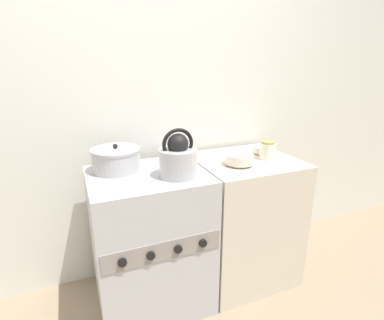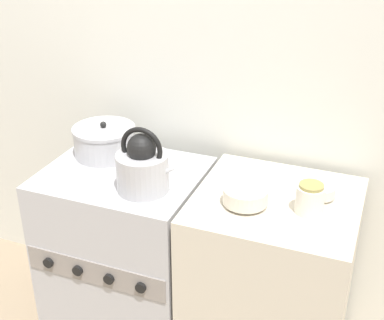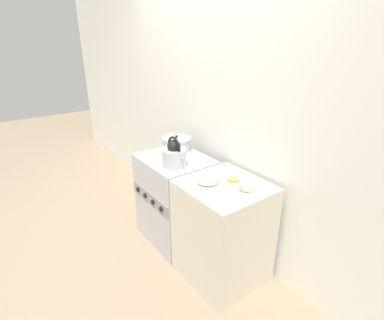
# 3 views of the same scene
# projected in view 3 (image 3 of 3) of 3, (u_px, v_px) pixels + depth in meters

# --- Properties ---
(ground_plane) EXTENTS (12.00, 12.00, 0.00)m
(ground_plane) POSITION_uv_depth(u_px,v_px,m) (153.00, 246.00, 2.95)
(ground_plane) COLOR gray
(wall_back) EXTENTS (7.00, 0.06, 2.50)m
(wall_back) POSITION_uv_depth(u_px,v_px,m) (209.00, 111.00, 2.83)
(wall_back) COLOR silver
(wall_back) RESTS_ON ground_plane
(stove) EXTENTS (0.66, 0.58, 0.87)m
(stove) POSITION_uv_depth(u_px,v_px,m) (176.00, 199.00, 2.93)
(stove) COLOR #B2B2B7
(stove) RESTS_ON ground_plane
(counter) EXTENTS (0.64, 0.61, 0.87)m
(counter) POSITION_uv_depth(u_px,v_px,m) (223.00, 231.00, 2.45)
(counter) COLOR beige
(counter) RESTS_ON ground_plane
(kettle) EXTENTS (0.25, 0.21, 0.27)m
(kettle) POSITION_uv_depth(u_px,v_px,m) (174.00, 155.00, 2.55)
(kettle) COLOR #B2B2B7
(kettle) RESTS_ON stove
(cooking_pot) EXTENTS (0.28, 0.28, 0.16)m
(cooking_pot) POSITION_uv_depth(u_px,v_px,m) (177.00, 144.00, 2.91)
(cooking_pot) COLOR #B2B2B7
(cooking_pot) RESTS_ON stove
(enamel_bowl) EXTENTS (0.17, 0.17, 0.07)m
(enamel_bowl) POSITION_uv_depth(u_px,v_px,m) (208.00, 178.00, 2.29)
(enamel_bowl) COLOR beige
(enamel_bowl) RESTS_ON counter
(small_ceramic_bowl) EXTENTS (0.11, 0.11, 0.05)m
(small_ceramic_bowl) POSITION_uv_depth(u_px,v_px,m) (247.00, 186.00, 2.19)
(small_ceramic_bowl) COLOR beige
(small_ceramic_bowl) RESTS_ON counter
(storage_jar) EXTENTS (0.11, 0.11, 0.12)m
(storage_jar) POSITION_uv_depth(u_px,v_px,m) (233.00, 186.00, 2.13)
(storage_jar) COLOR silver
(storage_jar) RESTS_ON counter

